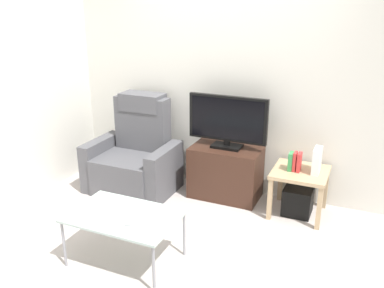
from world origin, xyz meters
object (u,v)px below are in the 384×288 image
object	(u,v)px
tv_stand	(225,172)
cell_phone	(132,221)
coffee_table	(124,218)
game_console	(317,161)
recliner_armchair	(135,157)
book_leftmost	(291,161)
book_rightmost	(299,162)
subwoofer_box	(298,201)
book_middle	(295,161)
side_table	(300,178)
television	(228,121)

from	to	relation	value
tv_stand	cell_phone	size ratio (longest dim) A/B	5.07
coffee_table	cell_phone	size ratio (longest dim) A/B	6.00
game_console	recliner_armchair	bearing A→B (deg)	-176.10
tv_stand	coffee_table	size ratio (longest dim) A/B	0.84
tv_stand	book_leftmost	xyz separation A→B (m)	(0.72, -0.09, 0.28)
book_leftmost	book_rightmost	bearing A→B (deg)	0.00
tv_stand	book_rightmost	xyz separation A→B (m)	(0.80, -0.09, 0.28)
book_leftmost	game_console	bearing A→B (deg)	6.98
cell_phone	coffee_table	bearing A→B (deg)	137.99
recliner_armchair	subwoofer_box	bearing A→B (deg)	4.66
coffee_table	recliner_armchair	bearing A→B (deg)	117.74
recliner_armchair	book_leftmost	bearing A→B (deg)	4.23
tv_stand	game_console	distance (m)	1.01
book_middle	coffee_table	distance (m)	1.80
game_console	cell_phone	size ratio (longest dim) A/B	1.71
book_leftmost	cell_phone	bearing A→B (deg)	-123.35
recliner_armchair	book_rightmost	bearing A→B (deg)	4.08
book_middle	game_console	xyz separation A→B (m)	(0.21, 0.03, 0.03)
side_table	subwoofer_box	size ratio (longest dim) A/B	1.90
tv_stand	book_rightmost	world-z (taller)	book_rightmost
game_console	coffee_table	bearing A→B (deg)	-132.81
recliner_armchair	side_table	distance (m)	1.86
subwoofer_box	coffee_table	bearing A→B (deg)	-129.71
subwoofer_box	game_console	bearing A→B (deg)	3.95
television	side_table	size ratio (longest dim) A/B	1.60
cell_phone	subwoofer_box	bearing A→B (deg)	42.27
recliner_armchair	book_rightmost	distance (m)	1.85
subwoofer_box	tv_stand	bearing A→B (deg)	175.20
subwoofer_box	book_middle	bearing A→B (deg)	-161.77
side_table	cell_phone	xyz separation A→B (m)	(-1.06, -1.48, 0.04)
television	book_leftmost	world-z (taller)	television
book_leftmost	book_middle	bearing A→B (deg)	0.00
side_table	book_middle	world-z (taller)	book_middle
side_table	book_middle	distance (m)	0.18
book_leftmost	book_middle	world-z (taller)	book_middle
television	book_middle	xyz separation A→B (m)	(0.76, -0.11, -0.30)
tv_stand	coffee_table	xyz separation A→B (m)	(-0.36, -1.48, 0.12)
subwoofer_box	book_rightmost	bearing A→B (deg)	-132.34
cell_phone	television	bearing A→B (deg)	69.00
subwoofer_box	book_rightmost	size ratio (longest dim) A/B	1.49
tv_stand	book_rightmost	distance (m)	0.85
television	book_middle	distance (m)	0.82
cell_phone	recliner_armchair	bearing A→B (deg)	108.20
recliner_armchair	subwoofer_box	distance (m)	1.87
book_middle	book_rightmost	xyz separation A→B (m)	(0.04, 0.00, -0.00)
recliner_armchair	coffee_table	distance (m)	1.46
side_table	book_leftmost	distance (m)	0.20
television	subwoofer_box	bearing A→B (deg)	-6.11
book_middle	game_console	bearing A→B (deg)	8.30
tv_stand	book_middle	xyz separation A→B (m)	(0.76, -0.09, 0.29)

